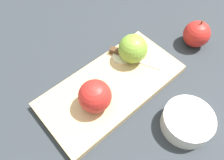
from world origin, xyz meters
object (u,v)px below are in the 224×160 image
object	(u,v)px
apple_half_right	(133,49)
apple_whole	(197,34)
knife	(124,54)
apple_half_left	(95,96)
bowl	(187,121)

from	to	relation	value
apple_half_right	apple_whole	world-z (taller)	apple_half_right
apple_half_right	knife	size ratio (longest dim) A/B	0.54
apple_half_left	knife	bearing A→B (deg)	168.65
bowl	knife	bearing A→B (deg)	78.53
knife	apple_half_left	bearing A→B (deg)	-90.99
apple_half_left	apple_whole	xyz separation A→B (m)	(0.40, -0.06, -0.02)
bowl	apple_half_left	bearing A→B (deg)	121.14
apple_half_left	apple_half_right	size ratio (longest dim) A/B	1.00
apple_half_right	apple_whole	bearing A→B (deg)	-55.88
apple_half_left	bowl	distance (m)	0.25
bowl	apple_half_right	bearing A→B (deg)	75.01
apple_half_left	apple_half_right	xyz separation A→B (m)	(0.19, 0.04, -0.00)
apple_whole	bowl	size ratio (longest dim) A/B	0.76
apple_half_left	apple_whole	world-z (taller)	apple_half_left
apple_half_right	knife	bearing A→B (deg)	82.16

